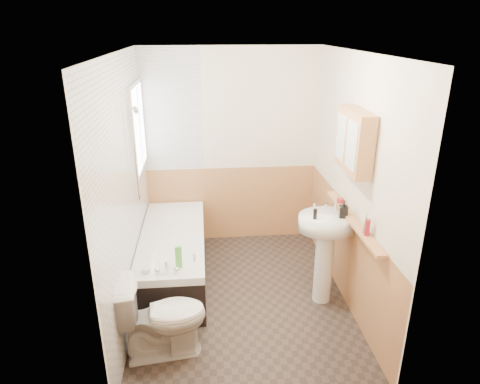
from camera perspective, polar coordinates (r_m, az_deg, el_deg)
name	(u,v)px	position (r m, az deg, el deg)	size (l,w,h in m)	color
floor	(241,297)	(4.72, 0.17, -13.78)	(2.80, 2.80, 0.00)	#2B231F
ceiling	(242,52)	(3.86, 0.21, 18.12)	(2.80, 2.80, 0.00)	white
wall_back	(231,149)	(5.47, -1.22, 5.80)	(2.20, 0.02, 2.50)	#F2E6C8
wall_front	(262,264)	(2.87, 2.90, -9.55)	(2.20, 0.02, 2.50)	#F2E6C8
wall_left	(125,192)	(4.18, -15.14, 0.01)	(0.02, 2.80, 2.50)	#F2E6C8
wall_right	(353,184)	(4.37, 14.84, 0.99)	(0.02, 2.80, 2.50)	#F2E6C8
wainscot_right	(344,251)	(4.67, 13.71, -7.66)	(0.01, 2.80, 1.00)	tan
wainscot_front	(259,352)	(3.33, 2.59, -20.48)	(2.20, 0.01, 1.00)	tan
wainscot_back	(231,204)	(5.69, -1.14, -1.54)	(2.20, 0.01, 1.00)	tan
tile_cladding_left	(127,192)	(4.18, -14.84, 0.02)	(0.01, 2.80, 2.50)	white
tile_return_back	(171,111)	(5.33, -9.18, 10.65)	(0.75, 0.01, 1.50)	white
window	(139,128)	(4.96, -13.34, 8.37)	(0.03, 0.79, 0.99)	white
bathtub	(173,255)	(4.95, -8.86, -8.30)	(0.70, 1.83, 0.69)	black
shower_riser	(134,138)	(4.43, -13.89, 6.98)	(0.10, 0.08, 1.14)	silver
toilet	(162,317)	(3.89, -10.37, -16.06)	(0.43, 0.77, 0.75)	white
sink	(325,241)	(4.41, 11.33, -6.40)	(0.57, 0.46, 1.10)	white
pine_shelf	(353,220)	(4.22, 14.79, -3.59)	(0.10, 1.42, 0.03)	tan
medicine_cabinet	(354,141)	(4.04, 14.98, 6.59)	(0.16, 0.62, 0.56)	tan
foam_can	(367,228)	(3.88, 16.61, -4.57)	(0.05, 0.05, 0.15)	maroon
green_bottle	(366,222)	(3.91, 16.42, -3.91)	(0.04, 0.04, 0.21)	#388447
black_jar	(340,200)	(4.53, 13.24, -1.10)	(0.07, 0.07, 0.05)	maroon
soap_bottle	(343,213)	(4.27, 13.59, -2.79)	(0.08, 0.17, 0.08)	black
clear_bottle	(315,214)	(4.17, 9.99, -2.90)	(0.04, 0.04, 0.10)	black
blue_gel	(179,257)	(4.15, -8.20, -8.58)	(0.06, 0.04, 0.23)	#59C647
cream_jar	(146,270)	(4.16, -12.38, -10.18)	(0.08, 0.08, 0.05)	silver
orange_bottle	(194,257)	(4.26, -6.10, -8.67)	(0.03, 0.03, 0.08)	silver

